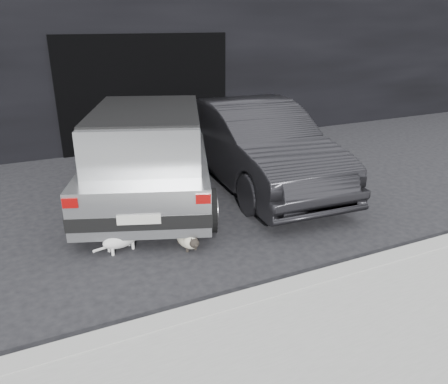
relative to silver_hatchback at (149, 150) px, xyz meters
name	(u,v)px	position (x,y,z in m)	size (l,w,h in m)	color
ground	(159,217)	(-0.14, -0.87, -0.85)	(80.00, 80.00, 0.00)	black
building_facade	(122,35)	(0.86, 5.13, 1.65)	(34.00, 4.00, 5.00)	black
garage_opening	(146,93)	(0.86, 3.12, 0.45)	(4.00, 0.10, 2.60)	black
curb	(310,283)	(0.86, -3.47, -0.79)	(18.00, 0.25, 0.12)	#989993
sidewalk	(388,350)	(0.86, -4.67, -0.80)	(18.00, 2.20, 0.11)	#989993
silver_hatchback	(149,150)	(0.00, 0.00, 0.00)	(3.23, 4.62, 1.56)	#A5A7A9
second_car	(256,144)	(1.97, -0.12, -0.10)	(1.60, 4.58, 1.51)	black
cat_siamese	(188,240)	(-0.07, -1.99, -0.74)	(0.27, 0.70, 0.24)	beige
cat_white	(123,239)	(-0.88, -1.67, -0.69)	(0.71, 0.34, 0.34)	silver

